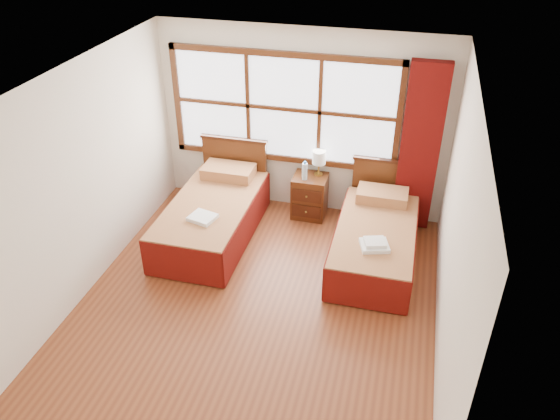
# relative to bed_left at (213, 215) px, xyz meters

# --- Properties ---
(floor) EXTENTS (4.50, 4.50, 0.00)m
(floor) POSITION_rel_bed_left_xyz_m (0.96, -1.20, -0.31)
(floor) COLOR brown
(floor) RESTS_ON ground
(ceiling) EXTENTS (4.50, 4.50, 0.00)m
(ceiling) POSITION_rel_bed_left_xyz_m (0.96, -1.20, 2.29)
(ceiling) COLOR white
(ceiling) RESTS_ON wall_back
(wall_back) EXTENTS (4.00, 0.00, 4.00)m
(wall_back) POSITION_rel_bed_left_xyz_m (0.96, 1.05, 0.99)
(wall_back) COLOR silver
(wall_back) RESTS_ON floor
(wall_left) EXTENTS (0.00, 4.50, 4.50)m
(wall_left) POSITION_rel_bed_left_xyz_m (-1.04, -1.20, 0.99)
(wall_left) COLOR silver
(wall_left) RESTS_ON floor
(wall_right) EXTENTS (0.00, 4.50, 4.50)m
(wall_right) POSITION_rel_bed_left_xyz_m (2.96, -1.20, 0.99)
(wall_right) COLOR silver
(wall_right) RESTS_ON floor
(window) EXTENTS (3.16, 0.06, 1.56)m
(window) POSITION_rel_bed_left_xyz_m (0.71, 1.01, 1.19)
(window) COLOR white
(window) RESTS_ON wall_back
(curtain) EXTENTS (0.50, 0.16, 2.30)m
(curtain) POSITION_rel_bed_left_xyz_m (2.56, 0.91, 0.86)
(curtain) COLOR #590B08
(curtain) RESTS_ON wall_back
(bed_left) EXTENTS (1.05, 2.07, 1.02)m
(bed_left) POSITION_rel_bed_left_xyz_m (0.00, 0.00, 0.00)
(bed_left) COLOR #36170B
(bed_left) RESTS_ON floor
(bed_right) EXTENTS (0.98, 2.00, 0.95)m
(bed_right) POSITION_rel_bed_left_xyz_m (2.16, 0.00, -0.02)
(bed_right) COLOR #36170B
(bed_right) RESTS_ON floor
(nightstand) EXTENTS (0.47, 0.46, 0.62)m
(nightstand) POSITION_rel_bed_left_xyz_m (1.15, 0.80, 0.00)
(nightstand) COLOR #4C2510
(nightstand) RESTS_ON floor
(towels_left) EXTENTS (0.37, 0.34, 0.05)m
(towels_left) POSITION_rel_bed_left_xyz_m (0.05, -0.47, 0.26)
(towels_left) COLOR white
(towels_left) RESTS_ON bed_left
(towels_right) EXTENTS (0.39, 0.36, 0.09)m
(towels_right) POSITION_rel_bed_left_xyz_m (2.18, -0.48, 0.24)
(towels_right) COLOR white
(towels_right) RESTS_ON bed_right
(lamp) EXTENTS (0.19, 0.19, 0.36)m
(lamp) POSITION_rel_bed_left_xyz_m (1.25, 0.89, 0.57)
(lamp) COLOR #B49039
(lamp) RESTS_ON nightstand
(bottle_near) EXTENTS (0.06, 0.06, 0.23)m
(bottle_near) POSITION_rel_bed_left_xyz_m (1.07, 0.76, 0.42)
(bottle_near) COLOR silver
(bottle_near) RESTS_ON nightstand
(bottle_far) EXTENTS (0.07, 0.07, 0.27)m
(bottle_far) POSITION_rel_bed_left_xyz_m (1.09, 0.71, 0.44)
(bottle_far) COLOR silver
(bottle_far) RESTS_ON nightstand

